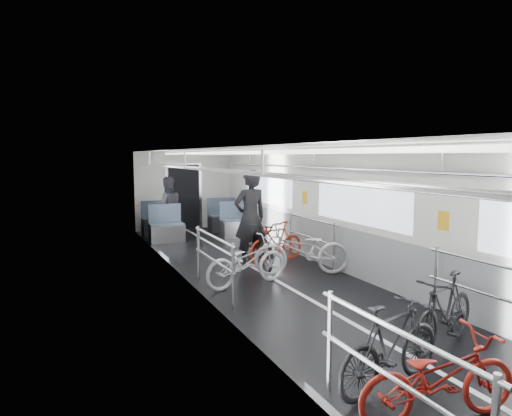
{
  "coord_description": "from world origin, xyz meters",
  "views": [
    {
      "loc": [
        -3.62,
        -6.87,
        2.28
      ],
      "look_at": [
        0.0,
        1.38,
        1.25
      ],
      "focal_mm": 32.0,
      "sensor_mm": 36.0,
      "label": 1
    }
  ],
  "objects_px": {
    "bike_right_far": "(276,243)",
    "bike_aisle": "(258,243)",
    "bike_left_far": "(246,261)",
    "person_standing": "(250,218)",
    "bike_right_mid": "(302,250)",
    "person_seated": "(168,208)",
    "bike_left_mid": "(391,346)",
    "bike_left_near": "(439,377)",
    "bike_right_near": "(444,311)"
  },
  "relations": [
    {
      "from": "bike_right_far",
      "to": "bike_aisle",
      "type": "bearing_deg",
      "value": -96.75
    },
    {
      "from": "bike_left_far",
      "to": "person_standing",
      "type": "distance_m",
      "value": 1.58
    },
    {
      "from": "bike_right_mid",
      "to": "person_seated",
      "type": "height_order",
      "value": "person_seated"
    },
    {
      "from": "bike_right_mid",
      "to": "bike_right_far",
      "type": "relative_size",
      "value": 1.25
    },
    {
      "from": "bike_left_mid",
      "to": "person_standing",
      "type": "distance_m",
      "value": 5.31
    },
    {
      "from": "bike_aisle",
      "to": "person_standing",
      "type": "relative_size",
      "value": 0.92
    },
    {
      "from": "bike_left_near",
      "to": "bike_aisle",
      "type": "distance_m",
      "value": 5.79
    },
    {
      "from": "bike_aisle",
      "to": "person_standing",
      "type": "xyz_separation_m",
      "value": [
        -0.14,
        0.1,
        0.52
      ]
    },
    {
      "from": "bike_right_mid",
      "to": "bike_left_far",
      "type": "bearing_deg",
      "value": -64.23
    },
    {
      "from": "bike_left_near",
      "to": "bike_left_far",
      "type": "xyz_separation_m",
      "value": [
        0.08,
        4.49,
        0.04
      ]
    },
    {
      "from": "bike_right_far",
      "to": "person_seated",
      "type": "distance_m",
      "value": 4.14
    },
    {
      "from": "bike_left_mid",
      "to": "bike_aisle",
      "type": "relative_size",
      "value": 0.8
    },
    {
      "from": "bike_left_mid",
      "to": "bike_aisle",
      "type": "distance_m",
      "value": 5.2
    },
    {
      "from": "bike_right_near",
      "to": "person_standing",
      "type": "distance_m",
      "value": 4.75
    },
    {
      "from": "bike_left_near",
      "to": "bike_left_far",
      "type": "bearing_deg",
      "value": 7.88
    },
    {
      "from": "bike_right_mid",
      "to": "bike_right_near",
      "type": "bearing_deg",
      "value": 14.33
    },
    {
      "from": "bike_left_mid",
      "to": "person_standing",
      "type": "relative_size",
      "value": 0.74
    },
    {
      "from": "bike_right_far",
      "to": "bike_right_mid",
      "type": "bearing_deg",
      "value": -14.99
    },
    {
      "from": "bike_aisle",
      "to": "bike_right_near",
      "type": "bearing_deg",
      "value": -78.77
    },
    {
      "from": "person_seated",
      "to": "bike_right_mid",
      "type": "bearing_deg",
      "value": 107.8
    },
    {
      "from": "bike_left_far",
      "to": "bike_aisle",
      "type": "height_order",
      "value": "bike_aisle"
    },
    {
      "from": "bike_left_near",
      "to": "person_seated",
      "type": "xyz_separation_m",
      "value": [
        -0.14,
        9.65,
        0.46
      ]
    },
    {
      "from": "person_standing",
      "to": "bike_aisle",
      "type": "bearing_deg",
      "value": 138.75
    },
    {
      "from": "bike_left_mid",
      "to": "bike_aisle",
      "type": "height_order",
      "value": "bike_aisle"
    },
    {
      "from": "bike_right_mid",
      "to": "bike_aisle",
      "type": "xyz_separation_m",
      "value": [
        -0.47,
        1.01,
        -0.0
      ]
    },
    {
      "from": "bike_left_near",
      "to": "bike_right_far",
      "type": "relative_size",
      "value": 1.02
    },
    {
      "from": "bike_left_near",
      "to": "bike_right_mid",
      "type": "bearing_deg",
      "value": -6.88
    },
    {
      "from": "bike_left_mid",
      "to": "bike_right_mid",
      "type": "relative_size",
      "value": 0.8
    },
    {
      "from": "bike_right_near",
      "to": "bike_left_near",
      "type": "bearing_deg",
      "value": -67.35
    },
    {
      "from": "bike_left_near",
      "to": "bike_right_near",
      "type": "height_order",
      "value": "bike_right_near"
    },
    {
      "from": "bike_left_mid",
      "to": "person_standing",
      "type": "height_order",
      "value": "person_standing"
    },
    {
      "from": "bike_left_mid",
      "to": "bike_aisle",
      "type": "xyz_separation_m",
      "value": [
        0.87,
        5.13,
        0.04
      ]
    },
    {
      "from": "bike_right_far",
      "to": "bike_left_far",
      "type": "bearing_deg",
      "value": -59.3
    },
    {
      "from": "person_seated",
      "to": "bike_left_mid",
      "type": "bearing_deg",
      "value": 92.07
    },
    {
      "from": "bike_right_mid",
      "to": "bike_aisle",
      "type": "distance_m",
      "value": 1.12
    },
    {
      "from": "bike_right_mid",
      "to": "person_seated",
      "type": "distance_m",
      "value": 5.17
    },
    {
      "from": "bike_aisle",
      "to": "bike_right_mid",
      "type": "bearing_deg",
      "value": -58.63
    },
    {
      "from": "bike_left_far",
      "to": "bike_right_near",
      "type": "distance_m",
      "value": 3.55
    },
    {
      "from": "person_standing",
      "to": "bike_right_near",
      "type": "bearing_deg",
      "value": 89.83
    },
    {
      "from": "bike_right_far",
      "to": "person_standing",
      "type": "bearing_deg",
      "value": -108.52
    },
    {
      "from": "bike_right_mid",
      "to": "person_standing",
      "type": "height_order",
      "value": "person_standing"
    },
    {
      "from": "bike_left_far",
      "to": "bike_right_far",
      "type": "distance_m",
      "value": 1.8
    },
    {
      "from": "bike_left_mid",
      "to": "bike_right_mid",
      "type": "height_order",
      "value": "bike_right_mid"
    },
    {
      "from": "bike_left_far",
      "to": "bike_right_near",
      "type": "relative_size",
      "value": 1.11
    },
    {
      "from": "bike_right_far",
      "to": "person_seated",
      "type": "bearing_deg",
      "value": -175.33
    },
    {
      "from": "bike_right_near",
      "to": "person_seated",
      "type": "relative_size",
      "value": 0.87
    },
    {
      "from": "bike_left_mid",
      "to": "bike_right_far",
      "type": "distance_m",
      "value": 5.36
    },
    {
      "from": "bike_right_mid",
      "to": "person_seated",
      "type": "bearing_deg",
      "value": -147.7
    },
    {
      "from": "bike_right_far",
      "to": "bike_left_near",
      "type": "bearing_deg",
      "value": -28.73
    },
    {
      "from": "bike_left_near",
      "to": "bike_left_mid",
      "type": "relative_size",
      "value": 1.02
    }
  ]
}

